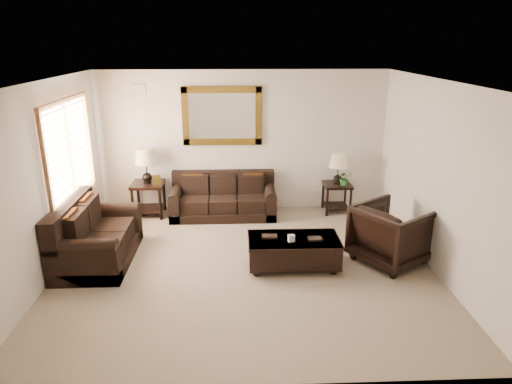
{
  "coord_description": "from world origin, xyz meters",
  "views": [
    {
      "loc": [
        -0.1,
        -6.13,
        3.22
      ],
      "look_at": [
        0.18,
        0.6,
        0.96
      ],
      "focal_mm": 32.0,
      "sensor_mm": 36.0,
      "label": 1
    }
  ],
  "objects_px": {
    "sofa": "(223,200)",
    "loveseat": "(94,239)",
    "end_table_right": "(338,175)",
    "armchair": "(392,231)",
    "end_table_left": "(147,172)",
    "coffee_table": "(293,249)"
  },
  "relations": [
    {
      "from": "armchair",
      "to": "end_table_right",
      "type": "bearing_deg",
      "value": -24.32
    },
    {
      "from": "sofa",
      "to": "end_table_right",
      "type": "height_order",
      "value": "end_table_right"
    },
    {
      "from": "loveseat",
      "to": "armchair",
      "type": "distance_m",
      "value": 4.5
    },
    {
      "from": "sofa",
      "to": "loveseat",
      "type": "height_order",
      "value": "loveseat"
    },
    {
      "from": "sofa",
      "to": "armchair",
      "type": "distance_m",
      "value": 3.3
    },
    {
      "from": "loveseat",
      "to": "end_table_left",
      "type": "bearing_deg",
      "value": -14.61
    },
    {
      "from": "end_table_right",
      "to": "end_table_left",
      "type": "bearing_deg",
      "value": -179.45
    },
    {
      "from": "end_table_left",
      "to": "armchair",
      "type": "bearing_deg",
      "value": -27.71
    },
    {
      "from": "loveseat",
      "to": "coffee_table",
      "type": "height_order",
      "value": "loveseat"
    },
    {
      "from": "coffee_table",
      "to": "armchair",
      "type": "bearing_deg",
      "value": 4.68
    },
    {
      "from": "loveseat",
      "to": "end_table_left",
      "type": "distance_m",
      "value": 2.01
    },
    {
      "from": "sofa",
      "to": "loveseat",
      "type": "distance_m",
      "value": 2.65
    },
    {
      "from": "end_table_left",
      "to": "armchair",
      "type": "xyz_separation_m",
      "value": [
        4.0,
        -2.1,
        -0.36
      ]
    },
    {
      "from": "coffee_table",
      "to": "armchair",
      "type": "relative_size",
      "value": 1.37
    },
    {
      "from": "loveseat",
      "to": "end_table_right",
      "type": "relative_size",
      "value": 1.45
    },
    {
      "from": "coffee_table",
      "to": "sofa",
      "type": "bearing_deg",
      "value": 116.98
    },
    {
      "from": "sofa",
      "to": "end_table_right",
      "type": "distance_m",
      "value": 2.25
    },
    {
      "from": "end_table_right",
      "to": "coffee_table",
      "type": "distance_m",
      "value": 2.56
    },
    {
      "from": "end_table_right",
      "to": "coffee_table",
      "type": "xyz_separation_m",
      "value": [
        -1.11,
        -2.25,
        -0.47
      ]
    },
    {
      "from": "loveseat",
      "to": "coffee_table",
      "type": "relative_size",
      "value": 1.25
    },
    {
      "from": "loveseat",
      "to": "armchair",
      "type": "relative_size",
      "value": 1.7
    },
    {
      "from": "end_table_left",
      "to": "end_table_right",
      "type": "distance_m",
      "value": 3.63
    }
  ]
}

